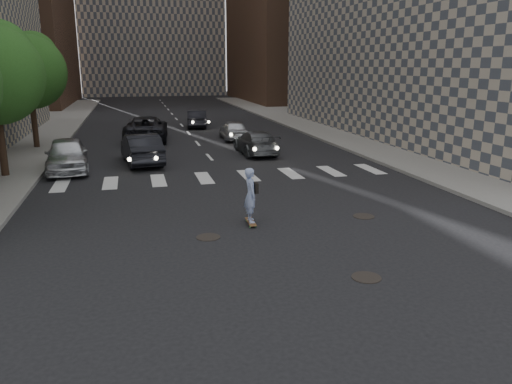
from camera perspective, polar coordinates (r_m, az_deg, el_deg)
ground at (r=13.93m, az=3.48°, el=-6.15°), size 160.00×160.00×0.00m
sidewalk_right at (r=37.62m, az=15.69°, el=6.54°), size 13.00×80.00×0.15m
tree_c at (r=32.05m, az=-24.44°, el=12.74°), size 4.20×4.20×6.60m
manhole_a at (r=12.21m, az=12.50°, el=-9.50°), size 0.70×0.70×0.02m
manhole_b at (r=14.61m, az=-5.48°, el=-5.15°), size 0.70×0.70×0.02m
manhole_c at (r=16.87m, az=12.20°, el=-2.72°), size 0.70×0.70×0.02m
skateboarder at (r=15.44m, az=-0.59°, el=-0.36°), size 0.46×0.92×1.81m
silver_sedan at (r=24.93m, az=-20.79°, el=4.00°), size 2.26×4.74×1.56m
traffic_car_a at (r=25.77m, az=-12.95°, el=4.83°), size 2.16×4.77×1.52m
traffic_car_b at (r=27.97m, az=-0.03°, el=5.71°), size 1.89×4.51×1.30m
traffic_car_c at (r=33.71m, az=-12.44°, el=7.12°), size 3.13×5.96×1.60m
traffic_car_d at (r=33.35m, az=-2.58°, el=7.12°), size 1.69×3.91×1.31m
traffic_car_e at (r=40.28m, az=-6.76°, el=8.33°), size 1.95×4.28×1.36m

